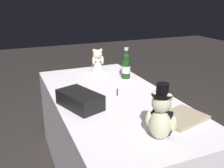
{
  "coord_description": "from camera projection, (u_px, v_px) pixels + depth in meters",
  "views": [
    {
      "loc": [
        -1.64,
        0.68,
        1.46
      ],
      "look_at": [
        0.0,
        0.0,
        0.83
      ],
      "focal_mm": 40.78,
      "sensor_mm": 36.0,
      "label": 1
    }
  ],
  "objects": [
    {
      "name": "reception_table",
      "position": [
        112.0,
        139.0,
        2.04
      ],
      "size": [
        1.72,
        0.85,
        0.73
      ],
      "primitive_type": "cube",
      "color": "white",
      "rests_on": "ground_plane"
    },
    {
      "name": "teddy_bear_bride",
      "position": [
        97.0,
        62.0,
        2.49
      ],
      "size": [
        0.2,
        0.15,
        0.24
      ],
      "color": "white",
      "rests_on": "reception_table"
    },
    {
      "name": "guestbook",
      "position": [
        181.0,
        117.0,
        1.57
      ],
      "size": [
        0.29,
        0.34,
        0.02
      ],
      "primitive_type": "cube",
      "rotation": [
        0.0,
        0.0,
        0.24
      ],
      "color": "tan",
      "rests_on": "reception_table"
    },
    {
      "name": "champagne_bottle",
      "position": [
        126.0,
        65.0,
        2.3
      ],
      "size": [
        0.08,
        0.08,
        0.28
      ],
      "color": "#193A16",
      "rests_on": "reception_table"
    },
    {
      "name": "gift_case_black",
      "position": [
        80.0,
        100.0,
        1.73
      ],
      "size": [
        0.37,
        0.28,
        0.1
      ],
      "color": "black",
      "rests_on": "reception_table"
    },
    {
      "name": "signing_pen",
      "position": [
        117.0,
        92.0,
        1.99
      ],
      "size": [
        0.13,
        0.06,
        0.01
      ],
      "color": "black",
      "rests_on": "reception_table"
    },
    {
      "name": "teddy_bear_groom",
      "position": [
        161.0,
        117.0,
        1.33
      ],
      "size": [
        0.16,
        0.16,
        0.31
      ],
      "color": "beige",
      "rests_on": "reception_table"
    }
  ]
}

